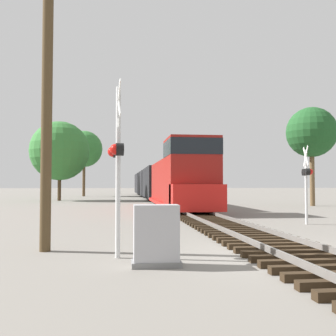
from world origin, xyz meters
name	(u,v)px	position (x,y,z in m)	size (l,w,h in m)	color
ground_plane	(287,254)	(0.00, 0.00, 0.00)	(400.00, 400.00, 0.00)	slate
rail_track_bed	(287,249)	(0.00, 0.00, 0.14)	(2.60, 160.00, 0.31)	black
freight_train	(155,183)	(0.00, 38.30, 1.95)	(3.00, 56.51, 4.55)	maroon
crossing_signal_near	(117,157)	(-4.31, 0.02, 2.45)	(0.41, 1.01, 4.29)	silver
crossing_signal_far	(307,176)	(4.08, 7.10, 2.18)	(0.52, 1.01, 3.50)	silver
relay_cabinet	(156,236)	(-3.45, -1.04, 0.65)	(1.07, 0.60, 1.33)	slate
utility_pole	(47,62)	(-6.21, 1.22, 5.10)	(1.80, 0.29, 9.93)	#4C3A23
tree_far_right	(312,133)	(11.76, 21.55, 6.15)	(4.21, 4.21, 8.30)	brown
tree_mid_background	(60,151)	(-10.93, 35.18, 5.54)	(6.58, 6.58, 8.84)	#473521
tree_deep_background	(84,149)	(-9.75, 51.76, 7.26)	(5.60, 5.60, 10.08)	brown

